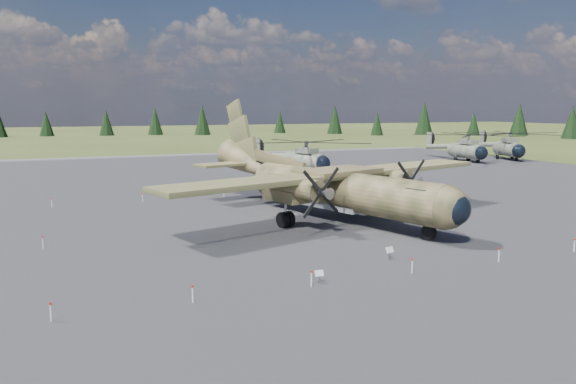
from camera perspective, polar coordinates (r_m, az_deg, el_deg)
name	(u,v)px	position (r m, az deg, el deg)	size (l,w,h in m)	color
ground	(284,228)	(41.96, -0.45, -3.67)	(500.00, 500.00, 0.00)	#535D29
apron	(242,206)	(51.18, -4.67, -1.47)	(120.00, 120.00, 0.04)	slate
transport_plane	(328,182)	(45.26, 4.06, 1.02)	(30.88, 27.57, 10.31)	#393B20
helicopter_near	(304,151)	(75.54, 1.67, 4.20)	(22.22, 22.53, 4.46)	gray
helicopter_mid	(467,142)	(97.70, 17.70, 4.85)	(18.77, 21.72, 4.61)	gray
helicopter_far	(509,140)	(103.96, 21.51, 4.90)	(23.41, 23.61, 4.72)	gray
info_placard_left	(319,275)	(28.87, 3.18, -8.38)	(0.46, 0.21, 0.71)	gray
info_placard_right	(390,251)	(33.63, 10.27, -5.94)	(0.55, 0.33, 0.81)	gray
barrier_fence	(278,222)	(41.61, -1.00, -3.06)	(33.12, 29.62, 0.85)	white
treeline	(316,162)	(43.55, 2.90, 3.05)	(318.30, 317.66, 10.97)	black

